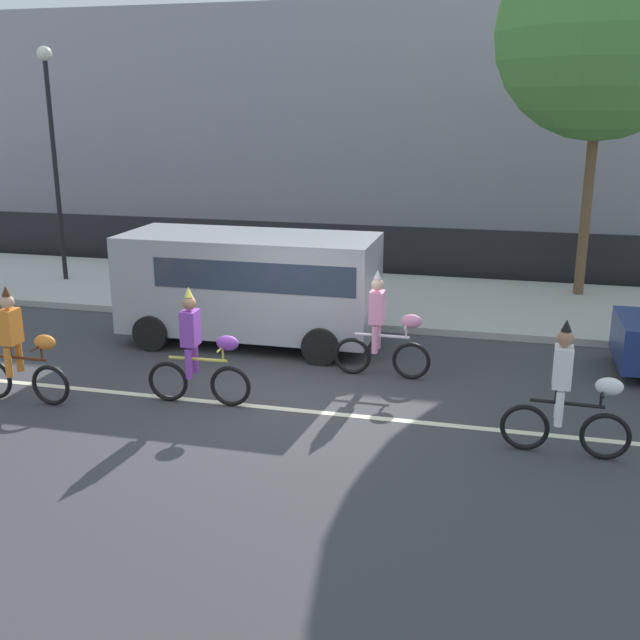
{
  "coord_description": "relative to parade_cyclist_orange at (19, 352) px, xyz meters",
  "views": [
    {
      "loc": [
        3.48,
        -10.98,
        4.62
      ],
      "look_at": [
        0.43,
        1.2,
        1.0
      ],
      "focal_mm": 42.0,
      "sensor_mm": 36.0,
      "label": 1
    }
  ],
  "objects": [
    {
      "name": "parade_cyclist_orange",
      "position": [
        0.0,
        0.0,
        0.0
      ],
      "size": [
        1.72,
        0.5,
        1.92
      ],
      "color": "black",
      "rests_on": "ground"
    },
    {
      "name": "street_lamp_post",
      "position": [
        -3.96,
        7.5,
        3.15
      ],
      "size": [
        0.36,
        0.36,
        5.86
      ],
      "color": "black",
      "rests_on": "sidewalk_curb"
    },
    {
      "name": "parade_cyclist_zebra",
      "position": [
        8.34,
        0.13,
        0.0
      ],
      "size": [
        1.72,
        0.5,
        1.92
      ],
      "color": "black",
      "rests_on": "ground"
    },
    {
      "name": "road_centre_line",
      "position": [
        3.88,
        0.72,
        -0.84
      ],
      "size": [
        36.0,
        0.14,
        0.01
      ],
      "primitive_type": "cube",
      "color": "beige",
      "rests_on": "ground"
    },
    {
      "name": "pedestrian_onlooker",
      "position": [
        3.5,
        7.36,
        0.17
      ],
      "size": [
        0.32,
        0.2,
        1.62
      ],
      "color": "#33333D",
      "rests_on": "sidewalk_curb"
    },
    {
      "name": "ground_plane",
      "position": [
        3.88,
        1.22,
        -0.84
      ],
      "size": [
        80.0,
        80.0,
        0.0
      ],
      "primitive_type": "plane",
      "color": "#38383A"
    },
    {
      "name": "building_backdrop",
      "position": [
        1.69,
        19.22,
        3.1
      ],
      "size": [
        28.0,
        8.0,
        7.88
      ],
      "primitive_type": "cube",
      "color": "#99939E",
      "rests_on": "ground"
    },
    {
      "name": "fence_line",
      "position": [
        3.88,
        10.62,
        -0.14
      ],
      "size": [
        40.0,
        0.08,
        1.4
      ],
      "primitive_type": "cube",
      "color": "black",
      "rests_on": "ground"
    },
    {
      "name": "parade_cyclist_pink",
      "position": [
        5.41,
        2.56,
        0.0
      ],
      "size": [
        1.72,
        0.5,
        1.92
      ],
      "color": "black",
      "rests_on": "ground"
    },
    {
      "name": "street_tree_near_lamp",
      "position": [
        9.19,
        9.11,
        5.34
      ],
      "size": [
        4.8,
        4.8,
        8.44
      ],
      "color": "brown",
      "rests_on": "sidewalk_curb"
    },
    {
      "name": "parked_van_grey",
      "position": [
        2.58,
        3.92,
        0.44
      ],
      "size": [
        5.0,
        2.22,
        2.18
      ],
      "color": "#99999E",
      "rests_on": "ground"
    },
    {
      "name": "sidewalk_curb",
      "position": [
        3.88,
        7.72,
        -0.77
      ],
      "size": [
        60.0,
        5.0,
        0.15
      ],
      "primitive_type": "cube",
      "color": "#ADAAA3",
      "rests_on": "ground"
    },
    {
      "name": "parade_cyclist_purple",
      "position": [
        2.79,
        0.63,
        0.0
      ],
      "size": [
        1.72,
        0.5,
        1.92
      ],
      "color": "black",
      "rests_on": "ground"
    }
  ]
}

